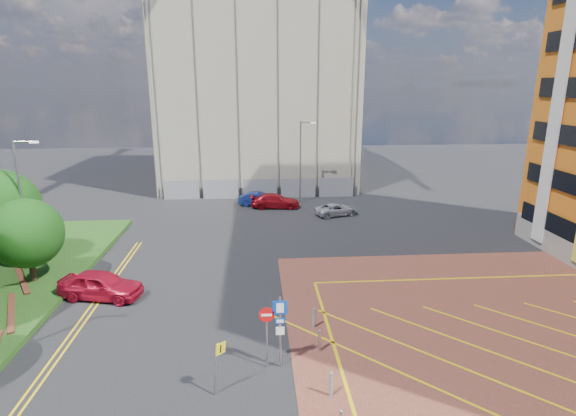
{
  "coord_description": "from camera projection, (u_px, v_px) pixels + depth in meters",
  "views": [
    {
      "loc": [
        -0.36,
        -15.32,
        11.43
      ],
      "look_at": [
        1.13,
        5.26,
        5.72
      ],
      "focal_mm": 28.0,
      "sensor_mm": 36.0,
      "label": 1
    }
  ],
  "objects": [
    {
      "name": "ground",
      "position": [
        269.0,
        382.0,
        17.8
      ],
      "size": [
        140.0,
        140.0,
        0.0
      ],
      "primitive_type": "plane",
      "color": "black",
      "rests_on": "ground"
    },
    {
      "name": "tree_c",
      "position": [
        27.0,
        233.0,
        25.62
      ],
      "size": [
        4.0,
        4.0,
        4.9
      ],
      "color": "#3D2B1C",
      "rests_on": "grass_bed"
    },
    {
      "name": "lamp_left_far",
      "position": [
        23.0,
        200.0,
        27.09
      ],
      "size": [
        1.53,
        0.16,
        8.0
      ],
      "color": "#9EA0A8",
      "rests_on": "grass_bed"
    },
    {
      "name": "lamp_back",
      "position": [
        301.0,
        159.0,
        43.84
      ],
      "size": [
        1.53,
        0.16,
        8.0
      ],
      "color": "#9EA0A8",
      "rests_on": "ground"
    },
    {
      "name": "sign_cluster",
      "position": [
        275.0,
        325.0,
        18.25
      ],
      "size": [
        1.17,
        0.12,
        3.2
      ],
      "color": "#9EA0A8",
      "rests_on": "ground"
    },
    {
      "name": "warning_sign",
      "position": [
        218.0,
        362.0,
        16.73
      ],
      "size": [
        0.58,
        0.38,
        2.25
      ],
      "color": "#9EA0A8",
      "rests_on": "ground"
    },
    {
      "name": "bollard_row",
      "position": [
        334.0,
        398.0,
        16.24
      ],
      "size": [
        0.14,
        11.14,
        0.9
      ],
      "color": "#9EA0A8",
      "rests_on": "forecourt"
    },
    {
      "name": "construction_building",
      "position": [
        257.0,
        88.0,
        53.32
      ],
      "size": [
        21.2,
        19.2,
        22.0
      ],
      "primitive_type": "cube",
      "color": "#ACA58D",
      "rests_on": "ground"
    },
    {
      "name": "construction_fence",
      "position": [
        269.0,
        188.0,
        46.44
      ],
      "size": [
        21.6,
        0.06,
        2.0
      ],
      "primitive_type": "cube",
      "color": "gray",
      "rests_on": "ground"
    },
    {
      "name": "car_red_left",
      "position": [
        101.0,
        285.0,
        24.67
      ],
      "size": [
        4.82,
        2.8,
        1.54
      ],
      "primitive_type": "imported",
      "rotation": [
        0.0,
        0.0,
        1.34
      ],
      "color": "#AC0E28",
      "rests_on": "ground"
    },
    {
      "name": "car_blue_back",
      "position": [
        260.0,
        199.0,
        43.42
      ],
      "size": [
        4.19,
        2.37,
        1.31
      ],
      "primitive_type": "imported",
      "rotation": [
        0.0,
        0.0,
        1.31
      ],
      "color": "navy",
      "rests_on": "ground"
    },
    {
      "name": "car_red_back",
      "position": [
        275.0,
        201.0,
        42.79
      ],
      "size": [
        4.75,
        2.24,
        1.34
      ],
      "primitive_type": "imported",
      "rotation": [
        0.0,
        0.0,
        1.49
      ],
      "color": "#9F0D16",
      "rests_on": "ground"
    },
    {
      "name": "car_silver_back",
      "position": [
        336.0,
        209.0,
        40.34
      ],
      "size": [
        4.24,
        2.89,
        1.08
      ],
      "primitive_type": "imported",
      "rotation": [
        0.0,
        0.0,
        1.88
      ],
      "color": "silver",
      "rests_on": "ground"
    }
  ]
}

